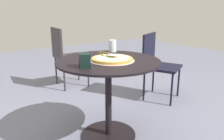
{
  "coord_description": "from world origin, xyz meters",
  "views": [
    {
      "loc": [
        -1.05,
        -1.5,
        1.15
      ],
      "look_at": [
        0.01,
        -0.04,
        0.65
      ],
      "focal_mm": 35.32,
      "sensor_mm": 36.0,
      "label": 1
    }
  ],
  "objects_px": {
    "napkin_dispenser": "(85,60)",
    "drinking_cup": "(112,46)",
    "patio_chair_corner": "(157,61)",
    "patio_table": "(108,82)",
    "pizza_on_tray": "(112,59)",
    "pizza_server": "(108,54)",
    "patio_chair_near": "(66,53)"
  },
  "relations": [
    {
      "from": "patio_table",
      "to": "pizza_on_tray",
      "type": "xyz_separation_m",
      "value": [
        0.01,
        -0.04,
        0.21
      ]
    },
    {
      "from": "pizza_on_tray",
      "to": "napkin_dispenser",
      "type": "height_order",
      "value": "napkin_dispenser"
    },
    {
      "from": "drinking_cup",
      "to": "patio_table",
      "type": "bearing_deg",
      "value": -131.61
    },
    {
      "from": "drinking_cup",
      "to": "patio_chair_corner",
      "type": "distance_m",
      "value": 0.86
    },
    {
      "from": "drinking_cup",
      "to": "patio_chair_corner",
      "type": "bearing_deg",
      "value": 8.0
    },
    {
      "from": "patio_chair_near",
      "to": "patio_chair_corner",
      "type": "distance_m",
      "value": 1.34
    },
    {
      "from": "patio_table",
      "to": "pizza_on_tray",
      "type": "height_order",
      "value": "pizza_on_tray"
    },
    {
      "from": "pizza_server",
      "to": "patio_chair_near",
      "type": "height_order",
      "value": "patio_chair_near"
    },
    {
      "from": "pizza_on_tray",
      "to": "patio_chair_corner",
      "type": "distance_m",
      "value": 1.15
    },
    {
      "from": "patio_chair_corner",
      "to": "pizza_on_tray",
      "type": "bearing_deg",
      "value": -157.37
    },
    {
      "from": "drinking_cup",
      "to": "patio_chair_near",
      "type": "bearing_deg",
      "value": 88.72
    },
    {
      "from": "pizza_on_tray",
      "to": "pizza_server",
      "type": "distance_m",
      "value": 0.07
    },
    {
      "from": "pizza_on_tray",
      "to": "drinking_cup",
      "type": "xyz_separation_m",
      "value": [
        0.24,
        0.32,
        0.05
      ]
    },
    {
      "from": "drinking_cup",
      "to": "napkin_dispenser",
      "type": "xyz_separation_m",
      "value": [
        -0.53,
        -0.37,
        -0.01
      ]
    },
    {
      "from": "patio_table",
      "to": "patio_chair_near",
      "type": "relative_size",
      "value": 1.01
    },
    {
      "from": "pizza_server",
      "to": "napkin_dispenser",
      "type": "bearing_deg",
      "value": -158.11
    },
    {
      "from": "pizza_on_tray",
      "to": "napkin_dispenser",
      "type": "xyz_separation_m",
      "value": [
        -0.29,
        -0.05,
        0.04
      ]
    },
    {
      "from": "patio_chair_near",
      "to": "pizza_server",
      "type": "bearing_deg",
      "value": -100.19
    },
    {
      "from": "patio_table",
      "to": "napkin_dispenser",
      "type": "xyz_separation_m",
      "value": [
        -0.28,
        -0.09,
        0.25
      ]
    },
    {
      "from": "patio_chair_near",
      "to": "patio_chair_corner",
      "type": "xyz_separation_m",
      "value": [
        0.77,
        -1.1,
        -0.03
      ]
    },
    {
      "from": "patio_table",
      "to": "patio_chair_corner",
      "type": "relative_size",
      "value": 1.05
    },
    {
      "from": "patio_chair_near",
      "to": "napkin_dispenser",
      "type": "bearing_deg",
      "value": -109.35
    },
    {
      "from": "patio_table",
      "to": "patio_chair_corner",
      "type": "xyz_separation_m",
      "value": [
        1.05,
        0.4,
        -0.03
      ]
    },
    {
      "from": "patio_chair_corner",
      "to": "pizza_server",
      "type": "bearing_deg",
      "value": -160.43
    },
    {
      "from": "pizza_on_tray",
      "to": "napkin_dispenser",
      "type": "relative_size",
      "value": 3.64
    },
    {
      "from": "pizza_on_tray",
      "to": "patio_chair_corner",
      "type": "height_order",
      "value": "patio_chair_corner"
    },
    {
      "from": "napkin_dispenser",
      "to": "patio_chair_corner",
      "type": "height_order",
      "value": "patio_chair_corner"
    },
    {
      "from": "patio_chair_corner",
      "to": "drinking_cup",
      "type": "bearing_deg",
      "value": -172.0
    },
    {
      "from": "napkin_dispenser",
      "to": "drinking_cup",
      "type": "bearing_deg",
      "value": -33.16
    },
    {
      "from": "pizza_server",
      "to": "patio_chair_corner",
      "type": "bearing_deg",
      "value": 19.57
    },
    {
      "from": "pizza_server",
      "to": "patio_chair_corner",
      "type": "xyz_separation_m",
      "value": [
        1.03,
        0.37,
        -0.28
      ]
    },
    {
      "from": "pizza_server",
      "to": "patio_chair_near",
      "type": "bearing_deg",
      "value": 79.81
    }
  ]
}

